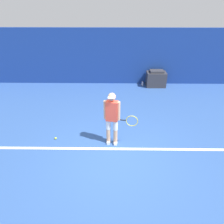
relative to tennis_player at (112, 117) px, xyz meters
name	(u,v)px	position (x,y,z in m)	size (l,w,h in m)	color
ground_plane	(115,159)	(0.09, -0.74, -0.94)	(24.00, 24.00, 0.00)	#2D5193
back_wall	(115,57)	(0.09, 5.14, 0.41)	(24.00, 0.10, 2.71)	navy
court_baseline	(115,149)	(0.09, -0.30, -0.94)	(21.60, 0.10, 0.01)	white
tennis_player	(112,117)	(0.00, 0.00, 0.00)	(0.99, 0.31, 1.69)	tan
tennis_ball	(56,138)	(-1.82, 0.18, -0.91)	(0.07, 0.07, 0.07)	#D1E533
covered_chair	(156,79)	(2.09, 4.75, -0.56)	(0.94, 0.59, 0.81)	#333338
water_bottle	(143,83)	(1.46, 4.85, -0.84)	(0.08, 0.08, 0.23)	white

